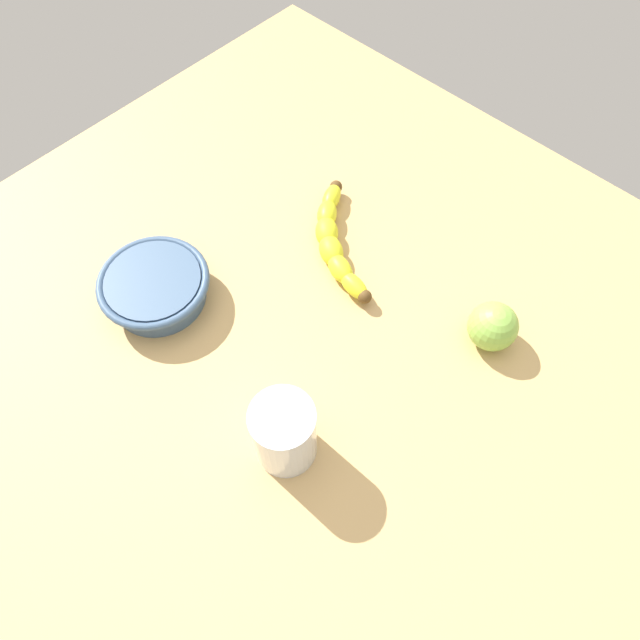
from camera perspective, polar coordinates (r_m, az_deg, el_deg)
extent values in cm
cube|color=tan|center=(83.03, -2.26, -3.89)|extent=(120.00, 120.00, 3.00)
ellipsoid|color=yellow|center=(96.09, 1.16, 12.05)|extent=(4.80, 6.12, 2.70)
ellipsoid|color=yellow|center=(93.71, 0.70, 10.43)|extent=(5.80, 6.29, 3.15)
ellipsoid|color=yellow|center=(91.37, 0.68, 8.69)|extent=(6.48, 6.35, 3.59)
ellipsoid|color=yellow|center=(89.16, 1.11, 6.89)|extent=(6.56, 5.90, 3.59)
ellipsoid|color=yellow|center=(87.18, 2.02, 5.11)|extent=(6.23, 4.81, 3.15)
ellipsoid|color=yellow|center=(85.53, 3.38, 3.42)|extent=(5.83, 3.48, 2.70)
sphere|color=#513819|center=(97.71, 1.60, 13.07)|extent=(2.10, 2.10, 2.10)
sphere|color=#513819|center=(84.58, 4.46, 2.33)|extent=(2.10, 2.10, 2.10)
cylinder|color=silver|center=(71.17, -3.57, -11.14)|extent=(7.94, 7.94, 11.42)
cylinder|color=gray|center=(72.09, -3.53, -11.39)|extent=(7.44, 7.44, 8.97)
cylinder|color=#3D5675|center=(87.71, -15.94, 3.03)|extent=(13.91, 13.91, 4.87)
torus|color=#3D5675|center=(86.24, -16.23, 3.69)|extent=(16.32, 16.32, 1.20)
sphere|color=#84B747|center=(83.29, 16.76, -0.60)|extent=(7.03, 7.03, 7.03)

